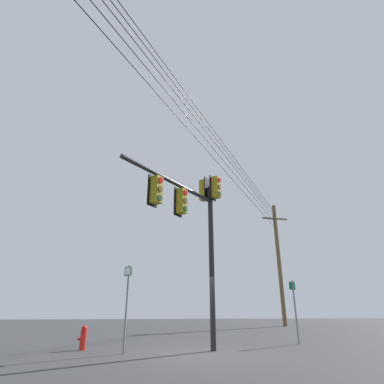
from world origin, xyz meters
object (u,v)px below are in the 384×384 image
route_sign_primary (127,300)px  fire_hydrant (83,338)px  utility_pole_wooden (279,261)px  route_sign_secondary (295,305)px

route_sign_primary → fire_hydrant: (1.57, -1.11, -1.27)m
utility_pole_wooden → fire_hydrant: utility_pole_wooden is taller
utility_pole_wooden → route_sign_primary: 18.03m
utility_pole_wooden → route_sign_primary: bearing=52.2°
fire_hydrant → route_sign_secondary: route_sign_secondary is taller
utility_pole_wooden → fire_hydrant: bearing=46.0°
utility_pole_wooden → route_sign_primary: (10.86, 13.99, -3.40)m
fire_hydrant → route_sign_primary: bearing=144.8°
utility_pole_wooden → fire_hydrant: 18.50m
route_sign_primary → fire_hydrant: route_sign_primary is taller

